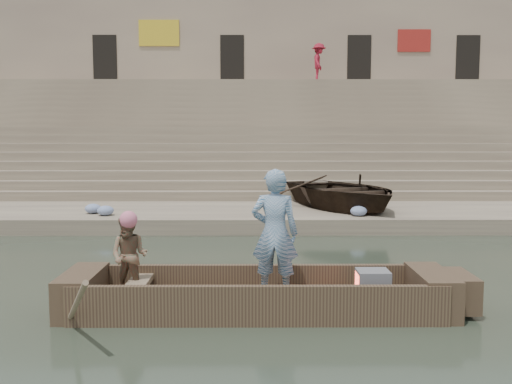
{
  "coord_description": "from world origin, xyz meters",
  "views": [
    {
      "loc": [
        -0.84,
        -8.48,
        2.62
      ],
      "look_at": [
        -0.78,
        3.25,
        1.4
      ],
      "focal_mm": 40.69,
      "sensor_mm": 36.0,
      "label": 1
    }
  ],
  "objects_px": {
    "beached_rowboat": "(342,191)",
    "pedestrian": "(319,62)",
    "rowing_man": "(129,256)",
    "main_rowboat": "(257,305)",
    "television": "(372,284)",
    "standing_man": "(275,233)"
  },
  "relations": [
    {
      "from": "beached_rowboat",
      "to": "pedestrian",
      "type": "xyz_separation_m",
      "value": [
        0.77,
        13.29,
        5.26
      ]
    },
    {
      "from": "rowing_man",
      "to": "pedestrian",
      "type": "bearing_deg",
      "value": 88.12
    },
    {
      "from": "main_rowboat",
      "to": "television",
      "type": "xyz_separation_m",
      "value": [
        1.67,
        0.0,
        0.31
      ]
    },
    {
      "from": "beached_rowboat",
      "to": "rowing_man",
      "type": "bearing_deg",
      "value": -140.01
    },
    {
      "from": "standing_man",
      "to": "television",
      "type": "bearing_deg",
      "value": -174.66
    },
    {
      "from": "beached_rowboat",
      "to": "pedestrian",
      "type": "relative_size",
      "value": 2.52
    },
    {
      "from": "television",
      "to": "beached_rowboat",
      "type": "relative_size",
      "value": 0.1
    },
    {
      "from": "main_rowboat",
      "to": "rowing_man",
      "type": "height_order",
      "value": "rowing_man"
    },
    {
      "from": "standing_man",
      "to": "pedestrian",
      "type": "height_order",
      "value": "pedestrian"
    },
    {
      "from": "standing_man",
      "to": "rowing_man",
      "type": "bearing_deg",
      "value": 7.11
    },
    {
      "from": "beached_rowboat",
      "to": "pedestrian",
      "type": "height_order",
      "value": "pedestrian"
    },
    {
      "from": "standing_man",
      "to": "television",
      "type": "height_order",
      "value": "standing_man"
    },
    {
      "from": "main_rowboat",
      "to": "beached_rowboat",
      "type": "bearing_deg",
      "value": 73.56
    },
    {
      "from": "main_rowboat",
      "to": "television",
      "type": "bearing_deg",
      "value": 0.0
    },
    {
      "from": "beached_rowboat",
      "to": "main_rowboat",
      "type": "bearing_deg",
      "value": -128.99
    },
    {
      "from": "beached_rowboat",
      "to": "standing_man",
      "type": "bearing_deg",
      "value": -127.51
    },
    {
      "from": "main_rowboat",
      "to": "rowing_man",
      "type": "bearing_deg",
      "value": 176.97
    },
    {
      "from": "television",
      "to": "standing_man",
      "type": "bearing_deg",
      "value": 177.34
    },
    {
      "from": "rowing_man",
      "to": "beached_rowboat",
      "type": "bearing_deg",
      "value": 74.03
    },
    {
      "from": "pedestrian",
      "to": "rowing_man",
      "type": "bearing_deg",
      "value": 177.31
    },
    {
      "from": "main_rowboat",
      "to": "standing_man",
      "type": "xyz_separation_m",
      "value": [
        0.26,
        0.07,
        1.05
      ]
    },
    {
      "from": "television",
      "to": "pedestrian",
      "type": "xyz_separation_m",
      "value": [
        1.63,
        21.85,
        5.73
      ]
    }
  ]
}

